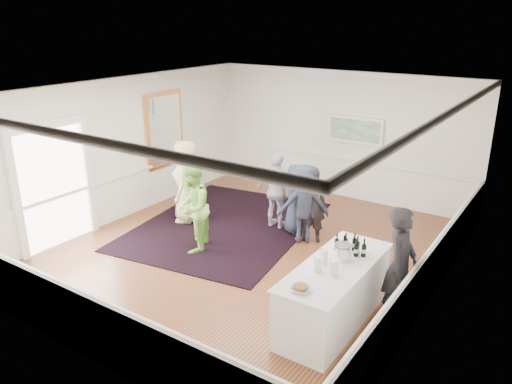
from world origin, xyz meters
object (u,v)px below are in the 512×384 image
Objects in this scene: serving_table at (334,293)px; guest_dark_a at (303,204)px; bartender at (400,266)px; guest_lilac at (277,191)px; guest_green at (192,208)px; guest_dark_b at (311,204)px; nut_bowl at (301,288)px; guest_tan at (186,182)px; guest_navy at (296,199)px; ice_bucket at (343,252)px.

guest_dark_a is (-1.80, 2.29, 0.34)m from serving_table.
bartender is 1.11× the size of guest_lilac.
guest_lilac is (0.78, 1.90, -0.06)m from guest_green.
guest_dark_b is at bearing 125.02° from serving_table.
nut_bowl is at bearing 126.09° from guest_lilac.
guest_green is at bearing 7.65° from guest_dark_a.
nut_bowl is at bearing 32.07° from guest_tan.
guest_dark_a is 1.01× the size of guest_dark_b.
guest_dark_b is at bearing 75.45° from guest_tan.
guest_dark_a is 1.08× the size of guest_navy.
serving_table is at bearing 84.81° from nut_bowl.
guest_dark_b is 1.07× the size of guest_navy.
bartender is at bearing 109.60° from guest_dark_a.
guest_navy is at bearing 53.04° from bartender.
guest_navy is at bearing -49.04° from guest_dark_b.
ice_bucket is (2.62, -2.39, 0.24)m from guest_lilac.
guest_lilac reaches higher than guest_dark_a.
guest_dark_b reaches higher than guest_navy.
ice_bucket is at bearing 92.06° from serving_table.
guest_green is 3.44m from ice_bucket.
guest_tan is at bearing -26.07° from guest_dark_a.
guest_tan is (-5.28, 1.22, 0.01)m from bartender.
serving_table is at bearing 178.73° from guest_navy.
guest_navy reaches higher than serving_table.
guest_tan is at bearing 24.26° from guest_lilac.
guest_green reaches higher than guest_dark_b.
guest_dark_b is (-1.67, 2.38, 0.33)m from serving_table.
bartender is 6.72× the size of nut_bowl.
ice_bucket is at bearing 111.46° from bartender.
ice_bucket is 0.94× the size of nut_bowl.
bartender reaches higher than guest_green.
bartender is at bearing 50.59° from guest_tan.
guest_tan reaches higher than guest_dark_b.
guest_green is 1.08× the size of guest_dark_a.
bartender reaches higher than nut_bowl.
guest_tan is 1.53m from guest_green.
guest_navy is (-0.49, 0.23, -0.05)m from guest_dark_b.
guest_lilac is 0.89m from guest_dark_a.
nut_bowl is (2.54, -3.54, 0.16)m from guest_lilac.
serving_table is 2.94m from guest_dark_a.
guest_dark_b is (0.96, -0.24, -0.03)m from guest_lilac.
guest_dark_a reaches higher than ice_bucket.
guest_lilac is at bearing 137.63° from ice_bucket.
guest_lilac is (1.88, 0.83, -0.10)m from guest_tan.
guest_lilac is 4.37m from nut_bowl.
guest_tan is 1.16× the size of guest_dark_b.
serving_table is 3.51m from guest_green.
ice_bucket is (4.50, -1.56, 0.14)m from guest_tan.
guest_lilac is at bearing 135.10° from serving_table.
guest_dark_a is 0.16m from guest_dark_b.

